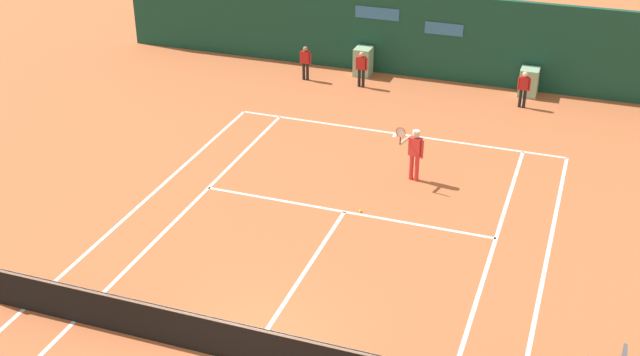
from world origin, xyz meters
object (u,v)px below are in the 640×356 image
at_px(player_on_baseline, 414,150).
at_px(tennis_ball_near_service_line, 360,211).
at_px(ball_kid_right_post, 361,67).
at_px(ball_kid_left_post, 524,87).
at_px(ball_kid_centre_post, 306,61).

bearing_deg(player_on_baseline, tennis_ball_near_service_line, 82.59).
bearing_deg(ball_kid_right_post, ball_kid_left_post, 179.65).
bearing_deg(tennis_ball_near_service_line, ball_kid_left_post, 70.44).
xyz_separation_m(ball_kid_centre_post, tennis_ball_near_service_line, (4.79, -8.70, -0.71)).
xyz_separation_m(ball_kid_right_post, tennis_ball_near_service_line, (2.65, -8.70, -0.73)).
distance_m(player_on_baseline, ball_kid_left_post, 6.83).
bearing_deg(ball_kid_centre_post, player_on_baseline, 128.98).
relative_size(ball_kid_right_post, tennis_ball_near_service_line, 19.52).
bearing_deg(player_on_baseline, ball_kid_right_post, -47.68).
bearing_deg(ball_kid_right_post, player_on_baseline, 118.22).
height_order(ball_kid_left_post, tennis_ball_near_service_line, ball_kid_left_post).
bearing_deg(player_on_baseline, ball_kid_centre_post, -35.01).
distance_m(ball_kid_centre_post, ball_kid_left_post, 7.89).
distance_m(ball_kid_left_post, tennis_ball_near_service_line, 9.26).
xyz_separation_m(player_on_baseline, tennis_ball_near_service_line, (-0.87, -2.25, -0.90)).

